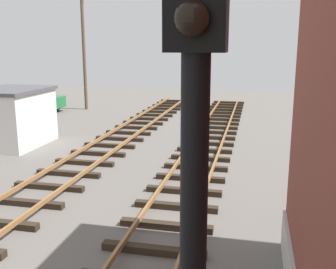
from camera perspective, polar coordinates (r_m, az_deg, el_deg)
signal_mast at (r=2.66m, az=3.62°, el=-12.75°), size 0.36×0.40×5.84m
control_hut at (r=20.63m, az=-21.40°, el=2.35°), size 3.00×3.80×2.76m
parked_car_green at (r=30.83m, az=-18.63°, el=4.80°), size 4.20×2.04×1.76m
utility_pole_far at (r=30.68m, az=-11.96°, el=12.41°), size 1.80×0.24×9.16m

